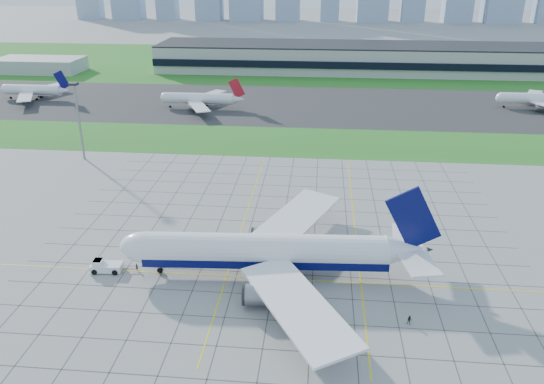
% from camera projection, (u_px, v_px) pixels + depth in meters
% --- Properties ---
extents(ground, '(1400.00, 1400.00, 0.00)m').
position_uv_depth(ground, '(275.00, 273.00, 112.44)').
color(ground, '#9A9A95').
rests_on(ground, ground).
extents(grass_median, '(700.00, 35.00, 0.04)m').
position_uv_depth(grass_median, '(297.00, 142.00, 194.57)').
color(grass_median, '#26691E').
rests_on(grass_median, ground).
extents(asphalt_taxiway, '(700.00, 75.00, 0.04)m').
position_uv_depth(asphalt_taxiway, '(303.00, 105.00, 244.75)').
color(asphalt_taxiway, '#383838').
rests_on(asphalt_taxiway, ground).
extents(grass_far, '(700.00, 145.00, 0.04)m').
position_uv_depth(grass_far, '(310.00, 63.00, 345.14)').
color(grass_far, '#26691E').
rests_on(grass_far, ground).
extents(apron_markings, '(120.00, 130.00, 0.03)m').
position_uv_depth(apron_markings, '(281.00, 248.00, 122.52)').
color(apron_markings, '#474744').
rests_on(apron_markings, ground).
extents(terminal, '(260.00, 43.00, 15.80)m').
position_uv_depth(terminal, '(376.00, 58.00, 315.61)').
color(terminal, '#B7B7B2').
rests_on(terminal, ground).
extents(service_block, '(50.00, 25.00, 8.00)m').
position_uv_depth(service_block, '(40.00, 65.00, 316.27)').
color(service_block, '#B7B7B2').
rests_on(service_block, ground).
extents(light_mast, '(2.50, 2.50, 25.60)m').
position_uv_depth(light_mast, '(78.00, 112.00, 171.32)').
color(light_mast, gray).
rests_on(light_mast, ground).
extents(airliner, '(66.13, 66.88, 20.80)m').
position_uv_depth(airliner, '(268.00, 251.00, 109.71)').
color(airliner, white).
rests_on(airliner, ground).
extents(pushback_tug, '(9.70, 3.70, 2.68)m').
position_uv_depth(pushback_tug, '(105.00, 266.00, 112.91)').
color(pushback_tug, white).
rests_on(pushback_tug, ground).
extents(crew_near, '(0.65, 0.67, 1.55)m').
position_uv_depth(crew_near, '(137.00, 267.00, 113.31)').
color(crew_near, black).
rests_on(crew_near, ground).
extents(crew_far, '(1.02, 0.87, 1.83)m').
position_uv_depth(crew_far, '(409.00, 320.00, 96.37)').
color(crew_far, black).
rests_on(crew_far, ground).
extents(distant_jet_0, '(32.37, 42.66, 14.08)m').
position_uv_depth(distant_jet_0, '(34.00, 90.00, 253.00)').
color(distant_jet_0, white).
rests_on(distant_jet_0, ground).
extents(distant_jet_1, '(36.15, 42.66, 14.08)m').
position_uv_depth(distant_jet_1, '(200.00, 98.00, 237.14)').
color(distant_jet_1, white).
rests_on(distant_jet_1, ground).
extents(distant_jet_2, '(37.28, 42.66, 14.08)m').
position_uv_depth(distant_jet_2, '(539.00, 99.00, 236.95)').
color(distant_jet_2, white).
rests_on(distant_jet_2, ground).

